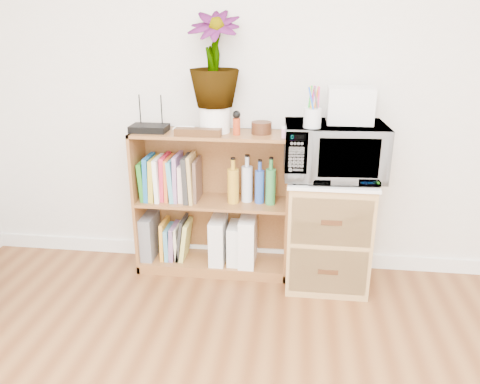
# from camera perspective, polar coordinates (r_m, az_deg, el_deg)

# --- Properties ---
(skirting_board) EXTENTS (4.00, 0.02, 0.10)m
(skirting_board) POSITION_cam_1_polar(r_m,az_deg,el_deg) (3.33, 3.21, -7.65)
(skirting_board) COLOR white
(skirting_board) RESTS_ON ground
(bookshelf) EXTENTS (1.00, 0.30, 0.95)m
(bookshelf) POSITION_cam_1_polar(r_m,az_deg,el_deg) (3.07, -3.36, -1.43)
(bookshelf) COLOR brown
(bookshelf) RESTS_ON ground
(wicker_unit) EXTENTS (0.50, 0.45, 0.70)m
(wicker_unit) POSITION_cam_1_polar(r_m,az_deg,el_deg) (3.01, 10.65, -4.80)
(wicker_unit) COLOR #9E7542
(wicker_unit) RESTS_ON ground
(microwave) EXTENTS (0.60, 0.43, 0.32)m
(microwave) POSITION_cam_1_polar(r_m,az_deg,el_deg) (2.82, 11.35, 4.95)
(microwave) COLOR white
(microwave) RESTS_ON wicker_unit
(pen_cup) EXTENTS (0.10, 0.10, 0.11)m
(pen_cup) POSITION_cam_1_polar(r_m,az_deg,el_deg) (2.65, 8.81, 8.92)
(pen_cup) COLOR silver
(pen_cup) RESTS_ON microwave
(small_appliance) EXTENTS (0.26, 0.22, 0.21)m
(small_appliance) POSITION_cam_1_polar(r_m,az_deg,el_deg) (2.82, 13.26, 10.28)
(small_appliance) COLOR silver
(small_appliance) RESTS_ON microwave
(router) EXTENTS (0.23, 0.16, 0.04)m
(router) POSITION_cam_1_polar(r_m,az_deg,el_deg) (3.00, -10.99, 7.63)
(router) COLOR black
(router) RESTS_ON bookshelf
(white_bowl) EXTENTS (0.13, 0.13, 0.03)m
(white_bowl) POSITION_cam_1_polar(r_m,az_deg,el_deg) (2.93, -6.89, 7.47)
(white_bowl) COLOR white
(white_bowl) RESTS_ON bookshelf
(plant_pot) EXTENTS (0.19, 0.19, 0.16)m
(plant_pot) POSITION_cam_1_polar(r_m,az_deg,el_deg) (2.93, -3.08, 8.84)
(plant_pot) COLOR white
(plant_pot) RESTS_ON bookshelf
(potted_plant) EXTENTS (0.31, 0.31, 0.55)m
(potted_plant) POSITION_cam_1_polar(r_m,az_deg,el_deg) (2.88, -3.21, 15.81)
(potted_plant) COLOR #2F7736
(potted_plant) RESTS_ON plant_pot
(trinket_box) EXTENTS (0.28, 0.07, 0.05)m
(trinket_box) POSITION_cam_1_polar(r_m,az_deg,el_deg) (2.84, -5.13, 7.27)
(trinket_box) COLOR #361C0E
(trinket_box) RESTS_ON bookshelf
(kokeshi_doll) EXTENTS (0.04, 0.04, 0.10)m
(kokeshi_doll) POSITION_cam_1_polar(r_m,az_deg,el_deg) (2.86, -0.43, 7.98)
(kokeshi_doll) COLOR #A43214
(kokeshi_doll) RESTS_ON bookshelf
(wooden_bowl) EXTENTS (0.12, 0.12, 0.07)m
(wooden_bowl) POSITION_cam_1_polar(r_m,az_deg,el_deg) (2.89, 2.63, 7.82)
(wooden_bowl) COLOR #361F0E
(wooden_bowl) RESTS_ON bookshelf
(paint_jars) EXTENTS (0.11, 0.04, 0.06)m
(paint_jars) POSITION_cam_1_polar(r_m,az_deg,el_deg) (2.79, 6.05, 7.11)
(paint_jars) COLOR #D37591
(paint_jars) RESTS_ON bookshelf
(file_box) EXTENTS (0.09, 0.24, 0.30)m
(file_box) POSITION_cam_1_polar(r_m,az_deg,el_deg) (3.28, -10.97, -5.21)
(file_box) COLOR slate
(file_box) RESTS_ON bookshelf
(magazine_holder_left) EXTENTS (0.10, 0.25, 0.31)m
(magazine_holder_left) POSITION_cam_1_polar(r_m,az_deg,el_deg) (3.16, -2.64, -5.77)
(magazine_holder_left) COLOR silver
(magazine_holder_left) RESTS_ON bookshelf
(magazine_holder_mid) EXTENTS (0.08, 0.21, 0.27)m
(magazine_holder_mid) POSITION_cam_1_polar(r_m,az_deg,el_deg) (3.15, -0.62, -6.22)
(magazine_holder_mid) COLOR silver
(magazine_holder_mid) RESTS_ON bookshelf
(magazine_holder_right) EXTENTS (0.10, 0.26, 0.33)m
(magazine_holder_right) POSITION_cam_1_polar(r_m,az_deg,el_deg) (3.13, 0.97, -5.82)
(magazine_holder_right) COLOR white
(magazine_holder_right) RESTS_ON bookshelf
(cookbooks) EXTENTS (0.38, 0.20, 0.31)m
(cookbooks) POSITION_cam_1_polar(r_m,az_deg,el_deg) (3.08, -8.42, 1.69)
(cookbooks) COLOR #21701E
(cookbooks) RESTS_ON bookshelf
(liquor_bottles) EXTENTS (0.31, 0.07, 0.30)m
(liquor_bottles) POSITION_cam_1_polar(r_m,az_deg,el_deg) (2.98, 1.34, 1.40)
(liquor_bottles) COLOR gold
(liquor_bottles) RESTS_ON bookshelf
(lower_books) EXTENTS (0.20, 0.19, 0.30)m
(lower_books) POSITION_cam_1_polar(r_m,az_deg,el_deg) (3.24, -7.83, -5.81)
(lower_books) COLOR orange
(lower_books) RESTS_ON bookshelf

